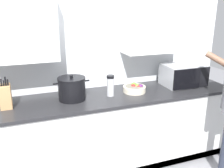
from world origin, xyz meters
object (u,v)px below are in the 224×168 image
object	(u,v)px
microwave_oven	(182,75)
knife_block	(5,96)
thermos_flask	(110,86)
stock_pot	(72,89)
fruit_bowl	(135,88)

from	to	relation	value
microwave_oven	knife_block	size ratio (longest dim) A/B	1.57
thermos_flask	knife_block	bearing A→B (deg)	178.21
knife_block	microwave_oven	bearing A→B (deg)	0.60
thermos_flask	knife_block	xyz separation A→B (m)	(-1.10, 0.03, 0.00)
stock_pot	knife_block	bearing A→B (deg)	-179.94
fruit_bowl	thermos_flask	size ratio (longest dim) A/B	1.11
fruit_bowl	stock_pot	bearing A→B (deg)	179.47
stock_pot	thermos_flask	bearing A→B (deg)	-4.64
microwave_oven	knife_block	world-z (taller)	knife_block
microwave_oven	knife_block	bearing A→B (deg)	-179.40
microwave_oven	thermos_flask	world-z (taller)	microwave_oven
fruit_bowl	thermos_flask	world-z (taller)	thermos_flask
microwave_oven	stock_pot	size ratio (longest dim) A/B	1.30
stock_pot	thermos_flask	world-z (taller)	stock_pot
stock_pot	knife_block	size ratio (longest dim) A/B	1.21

